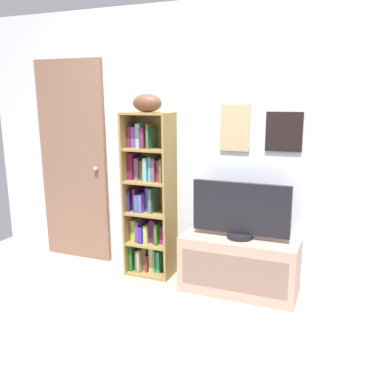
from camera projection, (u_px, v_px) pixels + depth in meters
name	position (u px, v px, depth m)	size (l,w,h in m)	color
ground	(162.00, 343.00, 2.78)	(5.20, 5.20, 0.04)	gray
back_wall	(216.00, 147.00, 3.53)	(4.80, 0.08, 2.40)	silver
bookshelf	(149.00, 200.00, 3.73)	(0.43, 0.27, 1.50)	olive
football	(147.00, 103.00, 3.50)	(0.26, 0.16, 0.16)	brown
tv_stand	(239.00, 265.00, 3.43)	(0.98, 0.39, 0.48)	tan
television	(241.00, 211.00, 3.33)	(0.81, 0.22, 0.47)	black
door	(73.00, 163.00, 4.06)	(0.76, 0.09, 1.98)	#825B48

